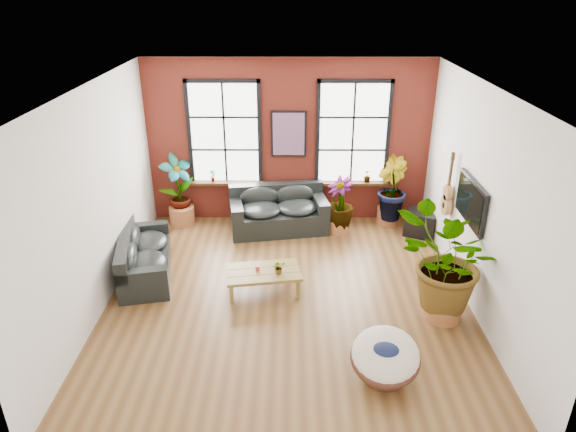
% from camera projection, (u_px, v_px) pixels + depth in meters
% --- Properties ---
extents(room, '(6.04, 6.54, 3.54)m').
position_uv_depth(room, '(288.00, 200.00, 8.08)').
color(room, brown).
rests_on(room, ground).
extents(sofa_back, '(2.16, 1.31, 0.93)m').
position_uv_depth(sofa_back, '(278.00, 211.00, 10.92)').
color(sofa_back, black).
rests_on(sofa_back, ground).
extents(sofa_left, '(1.22, 2.12, 0.79)m').
position_uv_depth(sofa_left, '(142.00, 257.00, 9.24)').
color(sofa_left, black).
rests_on(sofa_left, ground).
extents(coffee_table, '(1.35, 0.90, 0.48)m').
position_uv_depth(coffee_table, '(263.00, 273.00, 8.72)').
color(coffee_table, olive).
rests_on(coffee_table, ground).
extents(papasan_chair, '(1.09, 1.10, 0.70)m').
position_uv_depth(papasan_chair, '(385.00, 357.00, 6.78)').
color(papasan_chair, '#552D1E').
rests_on(papasan_chair, ground).
extents(poster, '(0.74, 0.06, 0.98)m').
position_uv_depth(poster, '(289.00, 134.00, 10.74)').
color(poster, black).
rests_on(poster, room).
extents(tv_wall_unit, '(0.13, 1.86, 1.20)m').
position_uv_depth(tv_wall_unit, '(464.00, 201.00, 8.55)').
color(tv_wall_unit, black).
rests_on(tv_wall_unit, room).
extents(media_box, '(0.78, 0.72, 0.52)m').
position_uv_depth(media_box, '(421.00, 223.00, 10.73)').
color(media_box, black).
rests_on(media_box, ground).
extents(pot_back_left, '(0.60, 0.60, 0.40)m').
position_uv_depth(pot_back_left, '(182.00, 215.00, 11.24)').
color(pot_back_left, '#A96137').
rests_on(pot_back_left, ground).
extents(pot_back_right, '(0.60, 0.60, 0.37)m').
position_uv_depth(pot_back_right, '(388.00, 215.00, 11.27)').
color(pot_back_right, '#A96137').
rests_on(pot_back_right, ground).
extents(pot_right_wall, '(0.76, 0.76, 0.43)m').
position_uv_depth(pot_right_wall, '(442.00, 306.00, 8.09)').
color(pot_right_wall, '#A96137').
rests_on(pot_right_wall, ground).
extents(pot_mid, '(0.59, 0.59, 0.33)m').
position_uv_depth(pot_mid, '(338.00, 225.00, 10.87)').
color(pot_mid, '#A96137').
rests_on(pot_mid, ground).
extents(floor_plant_back_left, '(0.89, 0.87, 1.41)m').
position_uv_depth(floor_plant_back_left, '(178.00, 187.00, 10.99)').
color(floor_plant_back_left, '#0F3911').
rests_on(floor_plant_back_left, ground).
extents(floor_plant_back_right, '(0.82, 0.91, 1.36)m').
position_uv_depth(floor_plant_back_right, '(390.00, 188.00, 10.97)').
color(floor_plant_back_right, '#0F3911').
rests_on(floor_plant_back_right, ground).
extents(floor_plant_right_wall, '(1.95, 1.89, 1.65)m').
position_uv_depth(floor_plant_right_wall, '(447.00, 264.00, 7.76)').
color(floor_plant_right_wall, '#0F3911').
rests_on(floor_plant_right_wall, ground).
extents(floor_plant_mid, '(0.85, 0.85, 1.09)m').
position_uv_depth(floor_plant_mid, '(340.00, 202.00, 10.65)').
color(floor_plant_mid, '#0F3911').
rests_on(floor_plant_mid, ground).
extents(table_plant, '(0.25, 0.23, 0.23)m').
position_uv_depth(table_plant, '(279.00, 267.00, 8.59)').
color(table_plant, '#0F3911').
rests_on(table_plant, coffee_table).
extents(sill_plant_left, '(0.17, 0.17, 0.27)m').
position_uv_depth(sill_plant_left, '(212.00, 176.00, 11.09)').
color(sill_plant_left, '#0F3911').
rests_on(sill_plant_left, room).
extents(sill_plant_right, '(0.19, 0.19, 0.27)m').
position_uv_depth(sill_plant_right, '(367.00, 176.00, 11.07)').
color(sill_plant_right, '#0F3911').
rests_on(sill_plant_right, room).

